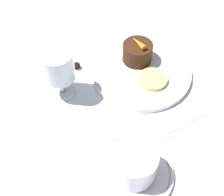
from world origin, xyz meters
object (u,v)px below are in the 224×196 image
(dinner_plate, at_px, (141,72))
(wine_glass, at_px, (59,68))
(coffee_cup, at_px, (134,163))
(dessert_cake, at_px, (137,52))
(fork, at_px, (174,129))

(dinner_plate, height_order, wine_glass, wine_glass)
(dinner_plate, relative_size, wine_glass, 2.01)
(coffee_cup, height_order, dessert_cake, coffee_cup)
(dinner_plate, relative_size, dessert_cake, 3.31)
(coffee_cup, bearing_deg, dinner_plate, -37.14)
(coffee_cup, relative_size, wine_glass, 0.91)
(wine_glass, bearing_deg, fork, -143.42)
(wine_glass, bearing_deg, dessert_cake, -92.27)
(wine_glass, xyz_separation_m, dessert_cake, (-0.01, -0.21, -0.04))
(coffee_cup, distance_m, wine_glass, 0.27)
(dinner_plate, xyz_separation_m, coffee_cup, (-0.22, 0.17, 0.04))
(dinner_plate, height_order, fork, dinner_plate)
(coffee_cup, xyz_separation_m, fork, (0.04, -0.13, -0.04))
(dinner_plate, height_order, dessert_cake, dessert_cake)
(dessert_cake, bearing_deg, fork, 168.75)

